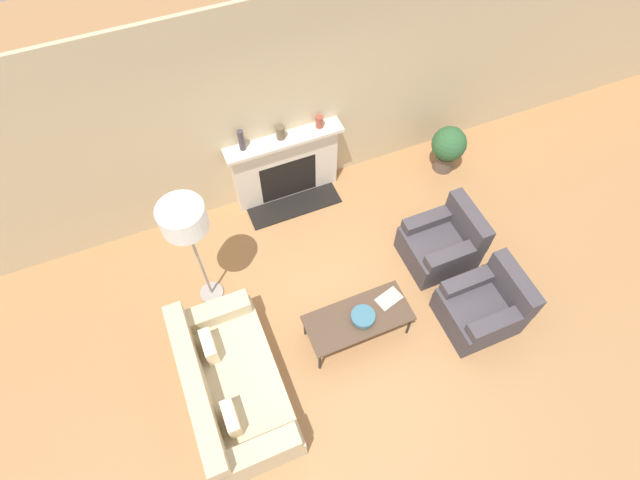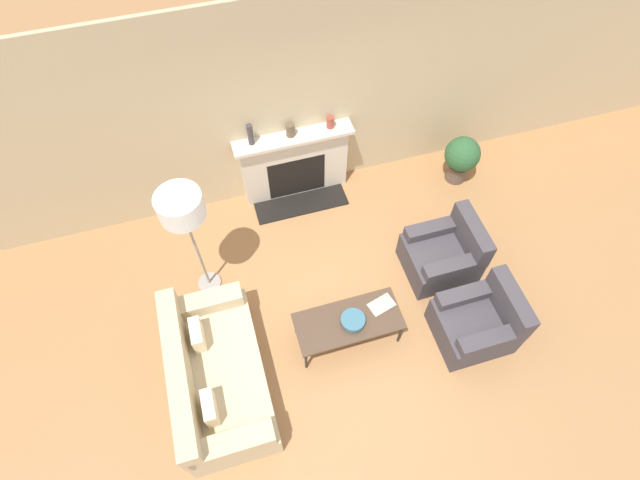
% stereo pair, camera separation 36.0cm
% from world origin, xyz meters
% --- Properties ---
extents(ground_plane, '(18.00, 18.00, 0.00)m').
position_xyz_m(ground_plane, '(0.00, 0.00, 0.00)').
color(ground_plane, '#A87547').
extents(wall_back, '(18.00, 0.06, 2.90)m').
position_xyz_m(wall_back, '(0.00, 2.43, 1.45)').
color(wall_back, '#C6B289').
rests_on(wall_back, ground_plane).
extents(fireplace, '(1.57, 0.59, 1.09)m').
position_xyz_m(fireplace, '(-0.10, 2.28, 0.53)').
color(fireplace, beige).
rests_on(fireplace, ground_plane).
extents(couch, '(0.94, 1.80, 0.83)m').
position_xyz_m(couch, '(-1.67, -0.22, 0.31)').
color(couch, '#CCB78E').
rests_on(couch, ground_plane).
extents(armchair_near, '(0.84, 0.76, 0.83)m').
position_xyz_m(armchair_near, '(1.36, -0.46, 0.31)').
color(armchair_near, '#423D42').
rests_on(armchair_near, ground_plane).
extents(armchair_far, '(0.84, 0.76, 0.83)m').
position_xyz_m(armchair_far, '(1.36, 0.50, 0.31)').
color(armchair_far, '#423D42').
rests_on(armchair_far, ground_plane).
extents(coffee_table, '(1.22, 0.53, 0.45)m').
position_xyz_m(coffee_table, '(-0.10, -0.07, 0.41)').
color(coffee_table, '#4C3828').
rests_on(coffee_table, ground_plane).
extents(bowl, '(0.28, 0.28, 0.09)m').
position_xyz_m(bowl, '(-0.06, -0.10, 0.50)').
color(bowl, '#38667A').
rests_on(bowl, coffee_table).
extents(book, '(0.33, 0.25, 0.02)m').
position_xyz_m(book, '(0.32, 0.00, 0.46)').
color(book, '#B2A893').
rests_on(book, coffee_table).
extents(floor_lamp, '(0.49, 0.49, 1.77)m').
position_xyz_m(floor_lamp, '(-1.56, 1.12, 1.55)').
color(floor_lamp, gray).
rests_on(floor_lamp, ground_plane).
extents(mantel_vase_left, '(0.08, 0.08, 0.30)m').
position_xyz_m(mantel_vase_left, '(-0.63, 2.30, 1.24)').
color(mantel_vase_left, '#3D383D').
rests_on(mantel_vase_left, fireplace).
extents(mantel_vase_center_left, '(0.11, 0.11, 0.18)m').
position_xyz_m(mantel_vase_center_left, '(-0.13, 2.30, 1.18)').
color(mantel_vase_center_left, brown).
rests_on(mantel_vase_center_left, fireplace).
extents(mantel_vase_center_right, '(0.10, 0.10, 0.17)m').
position_xyz_m(mantel_vase_center_right, '(0.40, 2.30, 1.17)').
color(mantel_vase_center_right, brown).
rests_on(mantel_vase_center_right, fireplace).
extents(potted_plant, '(0.50, 0.50, 0.74)m').
position_xyz_m(potted_plant, '(2.21, 1.85, 0.43)').
color(potted_plant, brown).
rests_on(potted_plant, ground_plane).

